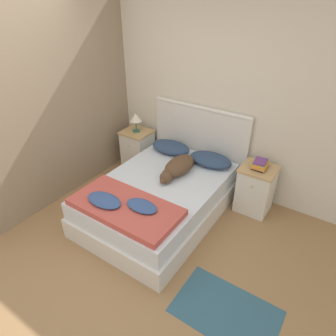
# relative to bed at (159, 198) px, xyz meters

# --- Properties ---
(ground_plane) EXTENTS (16.00, 16.00, 0.00)m
(ground_plane) POSITION_rel_bed_xyz_m (-0.15, -1.07, -0.24)
(ground_plane) COLOR #997047
(wall_back) EXTENTS (9.00, 0.06, 2.55)m
(wall_back) POSITION_rel_bed_xyz_m (-0.15, 1.06, 1.04)
(wall_back) COLOR beige
(wall_back) RESTS_ON ground_plane
(wall_side_left) EXTENTS (0.06, 3.10, 2.55)m
(wall_side_left) POSITION_rel_bed_xyz_m (-1.36, -0.02, 1.04)
(wall_side_left) COLOR gray
(wall_side_left) RESTS_ON ground_plane
(bed) EXTENTS (1.35, 1.93, 0.49)m
(bed) POSITION_rel_bed_xyz_m (0.00, 0.00, 0.00)
(bed) COLOR silver
(bed) RESTS_ON ground_plane
(headboard) EXTENTS (1.43, 0.06, 1.15)m
(headboard) POSITION_rel_bed_xyz_m (0.00, 0.99, 0.36)
(headboard) COLOR silver
(headboard) RESTS_ON ground_plane
(nightstand_left) EXTENTS (0.42, 0.41, 0.62)m
(nightstand_left) POSITION_rel_bed_xyz_m (-0.95, 0.76, 0.07)
(nightstand_left) COLOR silver
(nightstand_left) RESTS_ON ground_plane
(nightstand_right) EXTENTS (0.42, 0.41, 0.62)m
(nightstand_right) POSITION_rel_bed_xyz_m (0.95, 0.76, 0.07)
(nightstand_right) COLOR silver
(nightstand_right) RESTS_ON ground_plane
(pillow_left) EXTENTS (0.58, 0.36, 0.13)m
(pillow_left) POSITION_rel_bed_xyz_m (-0.31, 0.73, 0.31)
(pillow_left) COLOR navy
(pillow_left) RESTS_ON bed
(pillow_right) EXTENTS (0.58, 0.36, 0.13)m
(pillow_right) POSITION_rel_bed_xyz_m (0.31, 0.73, 0.31)
(pillow_right) COLOR navy
(pillow_right) RESTS_ON bed
(quilt) EXTENTS (1.19, 0.59, 0.12)m
(quilt) POSITION_rel_bed_xyz_m (-0.01, -0.62, 0.29)
(quilt) COLOR #BC4C42
(quilt) RESTS_ON bed
(dog) EXTENTS (0.28, 0.75, 0.19)m
(dog) POSITION_rel_bed_xyz_m (0.08, 0.31, 0.34)
(dog) COLOR brown
(dog) RESTS_ON bed
(book_stack) EXTENTS (0.17, 0.23, 0.10)m
(book_stack) POSITION_rel_bed_xyz_m (0.95, 0.77, 0.43)
(book_stack) COLOR #232328
(book_stack) RESTS_ON nightstand_right
(table_lamp) EXTENTS (0.18, 0.18, 0.29)m
(table_lamp) POSITION_rel_bed_xyz_m (-0.95, 0.75, 0.60)
(table_lamp) COLOR #336B4C
(table_lamp) RESTS_ON nightstand_left
(rug) EXTENTS (0.92, 0.60, 0.00)m
(rug) POSITION_rel_bed_xyz_m (1.28, -0.78, -0.24)
(rug) COLOR #335B70
(rug) RESTS_ON ground_plane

